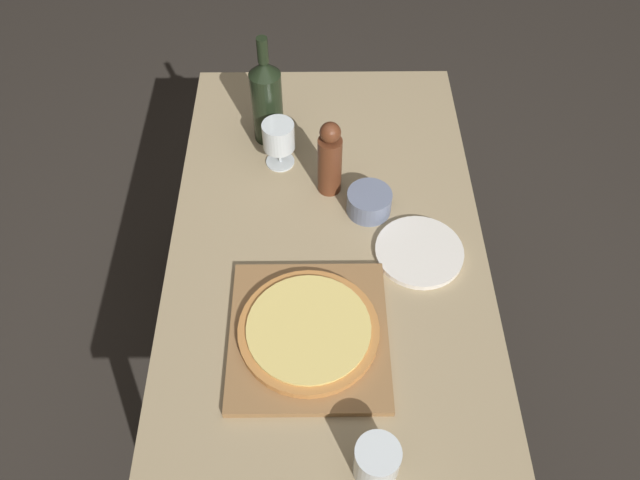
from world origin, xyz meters
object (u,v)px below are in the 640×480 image
wine_bottle (267,100)px  small_bowl (369,202)px  pizza (309,330)px  pepper_mill (330,160)px  wine_glass (279,138)px

wine_bottle → small_bowl: 0.39m
pizza → pepper_mill: size_ratio=1.39×
pepper_mill → wine_glass: bearing=143.7°
wine_bottle → pepper_mill: wine_bottle is taller
wine_bottle → small_bowl: bearing=-46.6°
wine_glass → pepper_mill: bearing=-36.3°
wine_glass → small_bowl: size_ratio=1.18×
wine_glass → small_bowl: bearing=-37.1°
pizza → pepper_mill: 0.44m
wine_bottle → pepper_mill: bearing=-50.6°
pepper_mill → wine_glass: pepper_mill is taller
pizza → wine_bottle: bearing=99.8°
pepper_mill → small_bowl: size_ratio=1.95×
small_bowl → pepper_mill: bearing=141.9°
wine_bottle → wine_glass: size_ratio=2.39×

